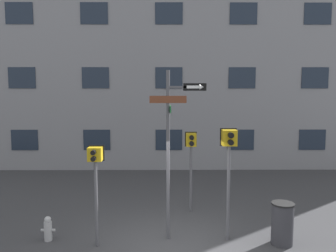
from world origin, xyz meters
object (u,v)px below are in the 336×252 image
object	(u,v)px
pedestrian_signal_across	(191,150)
fire_hydrant	(48,229)
pedestrian_signal_left	(95,169)
street_sign_pole	(171,141)
trash_bin	(282,223)
pedestrian_signal_right	(229,152)

from	to	relation	value
pedestrian_signal_across	fire_hydrant	world-z (taller)	pedestrian_signal_across
pedestrian_signal_across	fire_hydrant	bearing A→B (deg)	-151.51
pedestrian_signal_left	pedestrian_signal_across	xyz separation A→B (m)	(2.44, 2.33, 0.05)
street_sign_pole	pedestrian_signal_across	bearing A→B (deg)	71.62
pedestrian_signal_left	pedestrian_signal_across	size ratio (longest dim) A/B	0.98
pedestrian_signal_left	fire_hydrant	distance (m)	2.08
fire_hydrant	trash_bin	bearing A→B (deg)	-2.32
pedestrian_signal_across	trash_bin	xyz separation A→B (m)	(2.06, -2.25, -1.43)
pedestrian_signal_left	pedestrian_signal_right	size ratio (longest dim) A/B	0.87
pedestrian_signal_left	pedestrian_signal_right	bearing A→B (deg)	6.10
pedestrian_signal_left	trash_bin	size ratio (longest dim) A/B	2.36
pedestrian_signal_left	trash_bin	xyz separation A→B (m)	(4.49, 0.07, -1.38)
street_sign_pole	trash_bin	xyz separation A→B (m)	(2.70, -0.32, -1.98)
street_sign_pole	pedestrian_signal_across	size ratio (longest dim) A/B	1.70
street_sign_pole	fire_hydrant	xyz separation A→B (m)	(-3.08, -0.09, -2.19)
trash_bin	street_sign_pole	bearing A→B (deg)	173.19
trash_bin	pedestrian_signal_left	bearing A→B (deg)	-179.07
pedestrian_signal_right	trash_bin	bearing A→B (deg)	-12.00
trash_bin	pedestrian_signal_right	bearing A→B (deg)	168.00
street_sign_pole	trash_bin	size ratio (longest dim) A/B	4.09
street_sign_pole	fire_hydrant	bearing A→B (deg)	-178.36
pedestrian_signal_across	trash_bin	world-z (taller)	pedestrian_signal_across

